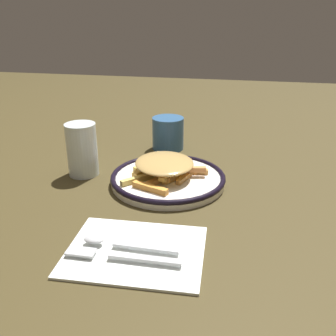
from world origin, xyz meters
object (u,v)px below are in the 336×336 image
object	(u,v)px
water_glass	(82,150)
napkin	(136,250)
plate	(168,179)
fork	(122,256)
spoon	(114,243)
fries_heap	(165,166)
coffee_mug	(168,133)

from	to	relation	value
water_glass	napkin	bearing A→B (deg)	-143.22
plate	fork	size ratio (longest dim) A/B	1.39
plate	fork	world-z (taller)	plate
spoon	plate	bearing A→B (deg)	-7.83
plate	napkin	bearing A→B (deg)	-179.94
fries_heap	coffee_mug	xyz separation A→B (m)	(0.21, 0.04, 0.00)
fork	water_glass	bearing A→B (deg)	32.36
fries_heap	coffee_mug	bearing A→B (deg)	9.87
spoon	water_glass	distance (m)	0.31
fork	water_glass	world-z (taller)	water_glass
plate	fries_heap	world-z (taller)	fries_heap
fries_heap	coffee_mug	size ratio (longest dim) A/B	1.59
napkin	spoon	xyz separation A→B (m)	(0.00, 0.03, 0.01)
napkin	water_glass	xyz separation A→B (m)	(0.26, 0.20, 0.05)
napkin	coffee_mug	world-z (taller)	coffee_mug
plate	coffee_mug	xyz separation A→B (m)	(0.22, 0.04, 0.03)
fries_heap	coffee_mug	distance (m)	0.22
spoon	coffee_mug	bearing A→B (deg)	1.12
plate	napkin	world-z (taller)	plate
spoon	water_glass	world-z (taller)	water_glass
spoon	fries_heap	bearing A→B (deg)	-6.26
water_glass	fries_heap	bearing A→B (deg)	-92.57
coffee_mug	water_glass	bearing A→B (deg)	143.22
plate	spoon	distance (m)	0.25
fries_heap	water_glass	xyz separation A→B (m)	(0.01, 0.19, 0.02)
fries_heap	napkin	xyz separation A→B (m)	(-0.26, -0.01, -0.03)
plate	coffee_mug	bearing A→B (deg)	11.42
coffee_mug	plate	bearing A→B (deg)	-168.58
fries_heap	coffee_mug	world-z (taller)	coffee_mug
plate	spoon	xyz separation A→B (m)	(-0.25, 0.03, 0.00)
fork	spoon	distance (m)	0.04
plate	water_glass	xyz separation A→B (m)	(0.01, 0.20, 0.05)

